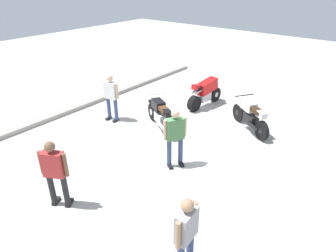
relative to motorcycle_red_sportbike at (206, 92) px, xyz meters
name	(u,v)px	position (x,y,z in m)	size (l,w,h in m)	color
ground_plane	(174,144)	(-3.19, -0.88, -0.59)	(40.00, 40.00, 0.00)	#B7B2A8
curb_edge	(82,105)	(-3.19, 3.72, -0.52)	(14.00, 0.30, 0.15)	#9C978F
motorcycle_red_sportbike	(206,92)	(0.00, 0.00, 0.00)	(1.96, 0.70, 1.14)	black
motorcycle_black_cruiser	(160,115)	(-2.64, 0.13, -0.07)	(1.09, 1.90, 1.09)	black
motorcycle_silver_cruiser	(250,116)	(-0.82, -2.29, -0.07)	(1.25, 1.81, 1.09)	black
person_in_gray_shirt	(186,233)	(-6.60, -3.78, 0.33)	(0.64, 0.34, 1.64)	#384772
person_in_red_shirt	(55,171)	(-7.00, -0.55, 0.37)	(0.48, 0.62, 1.69)	#262628
person_in_white_shirt	(111,95)	(-3.19, 1.90, 0.38)	(0.36, 0.66, 1.70)	#384772
person_in_green_shirt	(175,135)	(-4.07, -1.60, 0.37)	(0.60, 0.49, 1.69)	#384772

